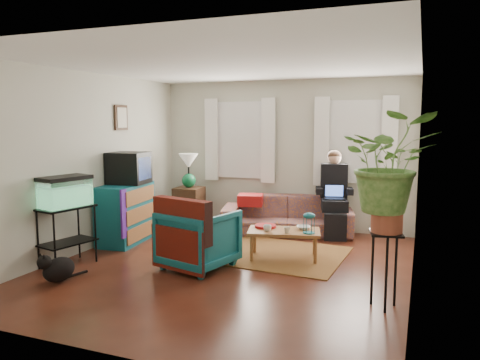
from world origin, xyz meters
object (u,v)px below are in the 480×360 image
at_px(side_table, 189,206).
at_px(aquarium_stand, 67,236).
at_px(sofa, 287,209).
at_px(armchair, 199,236).
at_px(dresser, 126,213).
at_px(plant_stand, 385,270).
at_px(coffee_table, 284,244).

relative_size(side_table, aquarium_stand, 0.87).
relative_size(sofa, armchair, 2.54).
bearing_deg(armchair, dresser, -9.75).
distance_m(sofa, plant_stand, 3.25).
bearing_deg(dresser, armchair, -30.12).
bearing_deg(sofa, side_table, 165.56).
bearing_deg(plant_stand, sofa, 123.43).
bearing_deg(side_table, coffee_table, -33.05).
xyz_separation_m(sofa, coffee_table, (0.36, -1.45, -0.22)).
height_order(sofa, side_table, sofa).
distance_m(dresser, coffee_table, 2.57).
height_order(side_table, dresser, dresser).
bearing_deg(coffee_table, aquarium_stand, -166.47).
xyz_separation_m(aquarium_stand, plant_stand, (4.00, 0.06, 0.00)).
bearing_deg(coffee_table, armchair, -153.83).
bearing_deg(dresser, side_table, 71.14).
distance_m(dresser, aquarium_stand, 1.29).
bearing_deg(aquarium_stand, coffee_table, 39.89).
relative_size(dresser, aquarium_stand, 1.30).
xyz_separation_m(side_table, plant_stand, (3.65, -2.71, 0.05)).
relative_size(aquarium_stand, armchair, 0.93).
height_order(dresser, coffee_table, dresser).
height_order(sofa, plant_stand, sofa).
distance_m(sofa, aquarium_stand, 3.55).
height_order(dresser, aquarium_stand, dresser).
distance_m(side_table, dresser, 1.53).
height_order(aquarium_stand, plant_stand, plant_stand).
bearing_deg(sofa, plant_stand, -71.06).
bearing_deg(aquarium_stand, armchair, 31.16).
relative_size(coffee_table, plant_stand, 1.23).
bearing_deg(side_table, armchair, -59.70).
xyz_separation_m(sofa, plant_stand, (1.79, -2.72, -0.03)).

